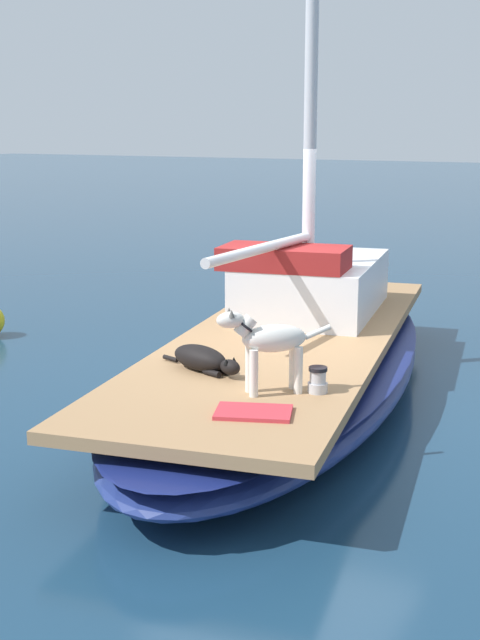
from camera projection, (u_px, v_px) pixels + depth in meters
name	position (u px, v px, depth m)	size (l,w,h in m)	color
ground_plane	(286.00, 396.00, 8.89)	(120.00, 120.00, 0.00)	navy
sailboat_main	(287.00, 365.00, 8.82)	(3.88, 7.59, 0.66)	navy
cabin_house	(310.00, 283.00, 9.72)	(1.80, 2.46, 0.84)	silver
dog_black	(203.00, 359.00, 7.42)	(0.94, 0.41, 0.22)	black
dog_white	(269.00, 342.00, 6.74)	(0.75, 0.69, 0.70)	silver
deck_winch	(318.00, 381.00, 6.82)	(0.16, 0.16, 0.21)	#B7B7BC
deck_towel	(254.00, 412.00, 6.32)	(0.56, 0.36, 0.03)	#C6333D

